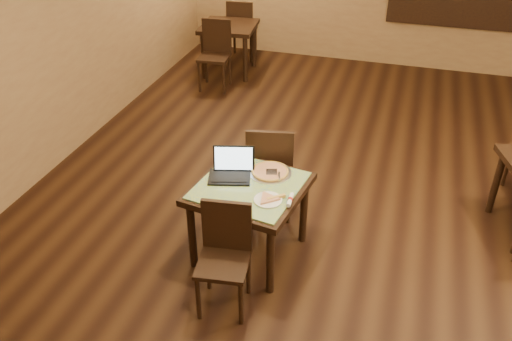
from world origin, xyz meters
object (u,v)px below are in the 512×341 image
(pizza_pan, at_px, (270,172))
(laptop, at_px, (232,169))
(chair_main_far, at_px, (270,167))
(other_table_b_chair_near, at_px, (215,50))
(tiled_table, at_px, (249,195))
(chair_main_near, at_px, (225,250))
(other_table_b_chair_far, at_px, (241,27))
(other_table_b, at_px, (229,33))

(pizza_pan, bearing_deg, laptop, -157.71)
(chair_main_far, xyz_separation_m, pizza_pan, (0.10, -0.37, 0.18))
(laptop, xyz_separation_m, other_table_b_chair_near, (-1.47, 3.47, -0.26))
(tiled_table, xyz_separation_m, chair_main_near, (-0.01, -0.62, -0.13))
(laptop, distance_m, other_table_b_chair_far, 4.88)
(other_table_b_chair_near, bearing_deg, other_table_b, 83.65)
(tiled_table, bearing_deg, chair_main_far, 96.95)
(other_table_b_chair_near, bearing_deg, tiled_table, -70.55)
(other_table_b, height_order, other_table_b_chair_near, other_table_b_chair_near)
(pizza_pan, height_order, other_table_b, other_table_b)
(chair_main_near, distance_m, other_table_b, 5.07)
(other_table_b, distance_m, other_table_b_chair_far, 0.60)
(pizza_pan, bearing_deg, other_table_b_chair_far, 111.38)
(tiled_table, bearing_deg, other_table_b_chair_near, 123.67)
(chair_main_far, distance_m, pizza_pan, 0.43)
(pizza_pan, xyz_separation_m, other_table_b_chair_far, (-1.77, 4.52, -0.20))
(chair_main_near, height_order, other_table_b_chair_far, other_table_b_chair_far)
(other_table_b_chair_near, height_order, other_table_b_chair_far, same)
(other_table_b_chair_near, xyz_separation_m, other_table_b_chair_far, (0.02, 1.18, 0.00))
(chair_main_far, relative_size, laptop, 2.45)
(pizza_pan, height_order, other_table_b_chair_near, other_table_b_chair_near)
(chair_main_near, xyz_separation_m, other_table_b, (-1.65, 4.79, 0.12))
(tiled_table, bearing_deg, other_table_b, 120.39)
(other_table_b_chair_far, bearing_deg, other_table_b_chair_near, 83.65)
(chair_main_near, bearing_deg, laptop, 96.76)
(chair_main_far, distance_m, other_table_b, 3.94)
(chair_main_near, relative_size, pizza_pan, 2.40)
(tiled_table, xyz_separation_m, pizza_pan, (0.12, 0.24, 0.11))
(other_table_b, xyz_separation_m, other_table_b_chair_near, (-0.01, -0.59, -0.08))
(other_table_b_chair_near, bearing_deg, other_table_b_chair_far, 83.65)
(chair_main_far, xyz_separation_m, laptop, (-0.22, -0.50, 0.24))
(pizza_pan, distance_m, other_table_b_chair_far, 4.86)
(pizza_pan, relative_size, other_table_b, 0.43)
(chair_main_near, relative_size, other_table_b, 1.02)
(chair_main_far, bearing_deg, pizza_pan, 93.42)
(tiled_table, xyz_separation_m, other_table_b_chair_far, (-1.65, 4.76, -0.09))
(laptop, xyz_separation_m, other_table_b, (-1.46, 4.06, -0.18))
(other_table_b_chair_far, bearing_deg, other_table_b, 83.65)
(chair_main_far, distance_m, laptop, 0.60)
(tiled_table, distance_m, other_table_b_chair_near, 3.95)
(laptop, relative_size, other_table_b, 0.46)
(chair_main_near, distance_m, pizza_pan, 0.90)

